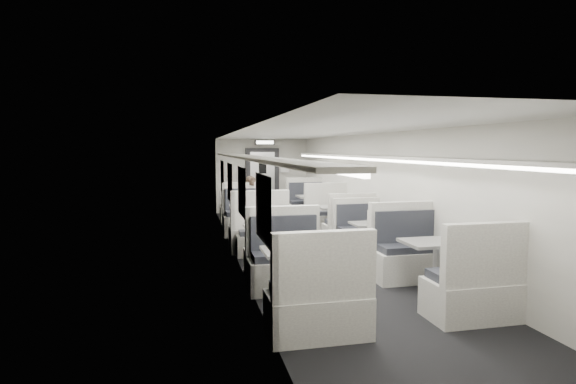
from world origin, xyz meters
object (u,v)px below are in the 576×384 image
booth_right_a (315,210)px  passenger (252,205)px  booth_right_c (373,241)px  booth_left_b (252,224)px  booth_left_c (267,244)px  exit_sign (265,142)px  booth_right_d (436,268)px  booth_left_a (240,212)px  booth_left_d (299,279)px  vestibule_door (262,181)px  booth_right_b (337,222)px

booth_right_a → passenger: (-1.85, -0.87, 0.30)m
booth_right_c → booth_left_b: bearing=134.4°
booth_left_b → booth_left_c: bearing=-90.0°
passenger → exit_sign: (0.85, 3.13, 1.57)m
booth_right_d → booth_left_c: bearing=130.7°
booth_right_d → passenger: passenger is taller
booth_left_c → passenger: bearing=87.2°
booth_left_a → booth_left_d: booth_left_d is taller
booth_right_d → vestibule_door: (-1.00, 8.93, 0.63)m
booth_right_d → booth_right_b: bearing=90.0°
booth_left_c → vestibule_door: (1.00, 6.61, 0.68)m
booth_right_c → vestibule_door: size_ratio=0.95×
booth_left_c → booth_right_b: bearing=44.7°
booth_left_c → booth_right_a: 4.35m
booth_left_a → booth_right_c: 4.92m
booth_left_d → booth_right_b: (2.00, 4.38, -0.03)m
booth_left_d → booth_left_b: bearing=90.0°
booth_left_a → booth_right_c: size_ratio=0.99×
booth_right_a → vestibule_door: (-1.00, 2.75, 0.63)m
vestibule_door → booth_left_a: bearing=-114.1°
booth_left_a → booth_right_a: (2.00, -0.51, 0.06)m
booth_right_b → booth_right_c: size_ratio=1.07×
vestibule_door → booth_right_d: bearing=-83.6°
booth_right_b → passenger: (-1.85, 1.01, 0.33)m
booth_right_b → booth_right_d: (0.00, -4.31, 0.03)m
booth_left_c → passenger: passenger is taller
booth_left_c → exit_sign: 6.49m
booth_left_a → booth_left_b: size_ratio=0.84×
booth_left_a → exit_sign: exit_sign is taller
booth_left_a → vestibule_door: vestibule_door is taller
exit_sign → booth_left_c: bearing=-99.3°
vestibule_door → booth_left_d: bearing=-96.3°
booth_left_a → booth_right_b: (2.00, -2.39, 0.03)m
booth_left_b → booth_left_c: size_ratio=1.18×
booth_left_c → vestibule_door: 6.72m
booth_right_a → booth_left_b: bearing=-135.8°
booth_right_a → passenger: passenger is taller
booth_left_a → booth_left_c: 4.37m
vestibule_door → exit_sign: (0.00, -0.49, 1.24)m
booth_left_c → booth_left_d: bearing=-90.0°
booth_left_d → passenger: 5.40m
booth_left_b → booth_right_b: bearing=1.8°
booth_left_c → passenger: (0.15, 2.99, 0.35)m
booth_right_c → booth_right_d: size_ratio=0.87×
booth_right_a → booth_right_d: size_ratio=1.01×
booth_right_b → exit_sign: exit_sign is taller
booth_right_c → exit_sign: size_ratio=3.22×
booth_right_c → booth_left_a: bearing=114.0°
booth_left_b → booth_right_b: booth_left_b is taller
booth_left_a → booth_left_d: 6.77m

